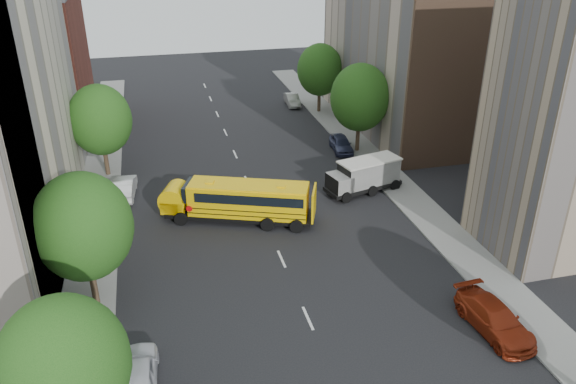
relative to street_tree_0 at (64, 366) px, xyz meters
name	(u,v)px	position (x,y,z in m)	size (l,w,h in m)	color
ground	(274,243)	(11.00, 14.00, -4.64)	(120.00, 120.00, 0.00)	black
sidewalk_left	(96,227)	(-0.50, 19.00, -4.58)	(3.00, 80.00, 0.12)	slate
sidewalk_right	(403,191)	(22.50, 19.00, -4.58)	(3.00, 80.00, 0.12)	slate
lane_markings	(247,181)	(11.00, 24.00, -4.64)	(0.15, 64.00, 0.01)	silver
building_left_redbrick	(29,64)	(-7.00, 42.00, 1.86)	(10.00, 15.00, 13.00)	maroon
building_right_far	(408,36)	(29.00, 34.00, 4.36)	(10.00, 22.00, 18.00)	#BEA794
building_right_sidewall	(467,61)	(29.00, 23.00, 4.36)	(10.10, 0.30, 18.00)	brown
street_tree_0	(64,366)	(0.00, 0.00, 0.00)	(4.80, 4.80, 7.41)	#38281C
street_tree_1	(83,227)	(0.00, 10.00, 0.31)	(5.12, 5.12, 7.90)	#38281C
street_tree_2	(100,120)	(0.00, 28.00, 0.19)	(4.99, 4.99, 7.71)	#38281C
street_tree_4	(360,98)	(22.00, 28.00, 0.43)	(5.25, 5.25, 8.10)	#38281C
street_tree_5	(320,70)	(22.00, 40.00, 0.06)	(4.86, 4.86, 7.51)	#38281C
school_bus	(238,199)	(9.23, 17.72, -3.02)	(10.40, 5.92, 2.90)	black
safari_truck	(364,175)	(19.50, 19.92, -3.27)	(6.39, 3.54, 2.59)	black
parked_car_0	(138,374)	(2.20, 3.18, -3.88)	(1.79, 4.45, 1.52)	silver
parked_car_1	(124,187)	(1.40, 23.62, -3.91)	(1.55, 4.44, 1.46)	silver
parked_car_3	(494,319)	(20.04, 2.73, -3.90)	(2.06, 5.08, 1.47)	maroon
parked_car_4	(341,144)	(20.60, 28.43, -3.94)	(1.64, 4.09, 1.39)	#33395A
parked_car_5	(292,100)	(19.80, 43.17, -4.00)	(1.37, 3.92, 1.29)	gray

